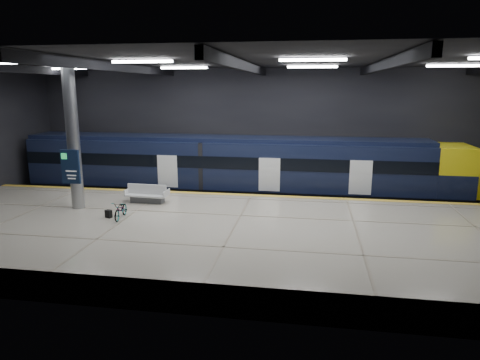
# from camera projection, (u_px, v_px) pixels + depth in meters

# --- Properties ---
(ground) EXTENTS (30.00, 30.00, 0.00)m
(ground) POSITION_uv_depth(u_px,v_px,m) (244.00, 231.00, 20.75)
(ground) COLOR black
(ground) RESTS_ON ground
(room_shell) EXTENTS (30.10, 16.10, 8.05)m
(room_shell) POSITION_uv_depth(u_px,v_px,m) (244.00, 112.00, 19.53)
(room_shell) COLOR black
(room_shell) RESTS_ON ground
(platform) EXTENTS (30.00, 11.00, 1.10)m
(platform) POSITION_uv_depth(u_px,v_px,m) (235.00, 238.00, 18.22)
(platform) COLOR #B6AB9A
(platform) RESTS_ON ground
(safety_strip) EXTENTS (30.00, 0.40, 0.01)m
(safety_strip) POSITION_uv_depth(u_px,v_px,m) (252.00, 195.00, 23.16)
(safety_strip) COLOR gold
(safety_strip) RESTS_ON platform
(rails) EXTENTS (30.00, 1.52, 0.16)m
(rails) POSITION_uv_depth(u_px,v_px,m) (258.00, 200.00, 26.03)
(rails) COLOR gray
(rails) RESTS_ON ground
(train) EXTENTS (29.40, 2.84, 3.79)m
(train) POSITION_uv_depth(u_px,v_px,m) (252.00, 168.00, 25.67)
(train) COLOR black
(train) RESTS_ON ground
(bench) EXTENTS (2.16, 0.97, 0.94)m
(bench) POSITION_uv_depth(u_px,v_px,m) (147.00, 196.00, 21.67)
(bench) COLOR #595B60
(bench) RESTS_ON platform
(bicycle) EXTENTS (0.70, 1.58, 0.81)m
(bicycle) POSITION_uv_depth(u_px,v_px,m) (121.00, 210.00, 19.01)
(bicycle) COLOR #99999E
(bicycle) RESTS_ON platform
(pannier_bag) EXTENTS (0.35, 0.28, 0.35)m
(pannier_bag) POSITION_uv_depth(u_px,v_px,m) (109.00, 214.00, 19.16)
(pannier_bag) COLOR black
(pannier_bag) RESTS_ON platform
(info_column) EXTENTS (0.90, 0.78, 6.90)m
(info_column) POSITION_uv_depth(u_px,v_px,m) (73.00, 139.00, 20.07)
(info_column) COLOR #9EA0A5
(info_column) RESTS_ON platform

